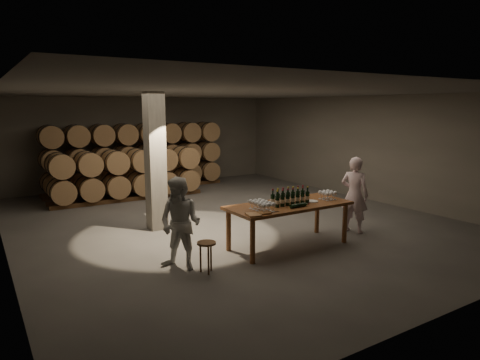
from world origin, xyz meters
TOP-DOWN VIEW (x-y plane):
  - room at (-1.80, 0.20)m, footprint 12.00×12.00m
  - tasting_table at (0.00, -2.50)m, footprint 2.60×1.10m
  - barrel_stack_back at (-0.57, 5.20)m, footprint 6.26×0.95m
  - barrel_stack_front at (-1.35, 3.80)m, footprint 4.70×0.95m
  - bottle_cluster at (0.01, -2.53)m, footprint 0.87×0.24m
  - lying_bottles at (-0.03, -2.84)m, footprint 0.47×0.08m
  - glass_cluster_left at (-0.78, -2.64)m, footprint 0.31×0.53m
  - glass_cluster_right at (0.99, -2.59)m, footprint 0.31×0.31m
  - plate at (0.54, -2.59)m, footprint 0.27×0.27m
  - notebook_near at (-0.90, -2.89)m, footprint 0.24×0.20m
  - notebook_corner at (-1.13, -2.88)m, footprint 0.31×0.35m
  - pen at (-0.65, -2.91)m, footprint 0.14×0.06m
  - stool at (-2.10, -2.86)m, footprint 0.33×0.33m
  - person_man at (1.93, -2.48)m, footprint 0.64×0.75m
  - person_woman at (-2.39, -2.45)m, footprint 0.98×1.02m

SIDE VIEW (x-z plane):
  - stool at x=-2.10m, z-range 0.18..0.72m
  - tasting_table at x=0.00m, z-range 0.35..1.25m
  - barrel_stack_front at x=-1.35m, z-range 0.04..1.61m
  - person_woman at x=-2.39m, z-range 0.00..1.65m
  - person_man at x=1.93m, z-range 0.00..1.75m
  - pen at x=-0.65m, z-range 0.90..0.91m
  - plate at x=0.54m, z-range 0.90..0.92m
  - notebook_corner at x=-1.13m, z-range 0.90..0.92m
  - notebook_near at x=-0.90m, z-range 0.90..0.93m
  - lying_bottles at x=-0.03m, z-range 0.90..0.98m
  - bottle_cluster at x=0.01m, z-range 0.85..1.20m
  - glass_cluster_left at x=-0.78m, z-range 0.94..1.12m
  - glass_cluster_right at x=0.99m, z-range 0.94..1.13m
  - barrel_stack_back at x=-0.57m, z-range 0.04..2.35m
  - room at x=-1.80m, z-range -4.40..7.60m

